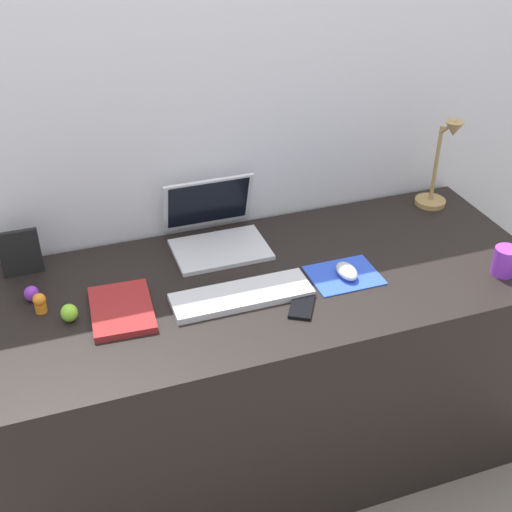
{
  "coord_description": "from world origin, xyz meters",
  "views": [
    {
      "loc": [
        -0.58,
        -1.55,
        1.89
      ],
      "look_at": [
        -0.04,
        0.0,
        0.83
      ],
      "focal_mm": 46.77,
      "sensor_mm": 36.0,
      "label": 1
    }
  ],
  "objects_px": {
    "notebook_pad": "(122,309)",
    "coffee_mug": "(505,261)",
    "picture_frame": "(20,253)",
    "toy_figurine_purple": "(32,294)",
    "toy_figurine_orange": "(40,303)",
    "toy_figurine_lime": "(69,313)",
    "laptop": "(215,228)",
    "keyboard": "(242,295)",
    "desk_lamp": "(441,166)",
    "mouse": "(347,271)",
    "cell_phone": "(302,305)"
  },
  "relations": [
    {
      "from": "toy_figurine_orange",
      "to": "toy_figurine_lime",
      "type": "relative_size",
      "value": 1.17
    },
    {
      "from": "notebook_pad",
      "to": "coffee_mug",
      "type": "relative_size",
      "value": 2.69
    },
    {
      "from": "keyboard",
      "to": "toy_figurine_lime",
      "type": "distance_m",
      "value": 0.48
    },
    {
      "from": "mouse",
      "to": "coffee_mug",
      "type": "xyz_separation_m",
      "value": [
        0.46,
        -0.14,
        0.02
      ]
    },
    {
      "from": "picture_frame",
      "to": "coffee_mug",
      "type": "relative_size",
      "value": 1.68
    },
    {
      "from": "notebook_pad",
      "to": "toy_figurine_orange",
      "type": "relative_size",
      "value": 3.94
    },
    {
      "from": "keyboard",
      "to": "mouse",
      "type": "height_order",
      "value": "mouse"
    },
    {
      "from": "picture_frame",
      "to": "toy_figurine_purple",
      "type": "xyz_separation_m",
      "value": [
        0.02,
        -0.15,
        -0.05
      ]
    },
    {
      "from": "laptop",
      "to": "keyboard",
      "type": "bearing_deg",
      "value": -92.63
    },
    {
      "from": "cell_phone",
      "to": "toy_figurine_purple",
      "type": "xyz_separation_m",
      "value": [
        -0.72,
        0.28,
        0.02
      ]
    },
    {
      "from": "keyboard",
      "to": "toy_figurine_orange",
      "type": "bearing_deg",
      "value": 167.3
    },
    {
      "from": "laptop",
      "to": "picture_frame",
      "type": "bearing_deg",
      "value": 178.49
    },
    {
      "from": "toy_figurine_lime",
      "to": "desk_lamp",
      "type": "bearing_deg",
      "value": 10.25
    },
    {
      "from": "mouse",
      "to": "toy_figurine_lime",
      "type": "distance_m",
      "value": 0.82
    },
    {
      "from": "picture_frame",
      "to": "toy_figurine_orange",
      "type": "height_order",
      "value": "picture_frame"
    },
    {
      "from": "coffee_mug",
      "to": "toy_figurine_purple",
      "type": "distance_m",
      "value": 1.41
    },
    {
      "from": "keyboard",
      "to": "desk_lamp",
      "type": "relative_size",
      "value": 1.19
    },
    {
      "from": "desk_lamp",
      "to": "toy_figurine_purple",
      "type": "height_order",
      "value": "desk_lamp"
    },
    {
      "from": "toy_figurine_orange",
      "to": "cell_phone",
      "type": "bearing_deg",
      "value": -17.33
    },
    {
      "from": "cell_phone",
      "to": "toy_figurine_lime",
      "type": "relative_size",
      "value": 2.47
    },
    {
      "from": "notebook_pad",
      "to": "desk_lamp",
      "type": "bearing_deg",
      "value": 15.24
    },
    {
      "from": "picture_frame",
      "to": "toy_figurine_lime",
      "type": "bearing_deg",
      "value": -69.0
    },
    {
      "from": "laptop",
      "to": "picture_frame",
      "type": "relative_size",
      "value": 2.0
    },
    {
      "from": "keyboard",
      "to": "mouse",
      "type": "relative_size",
      "value": 4.27
    },
    {
      "from": "toy_figurine_orange",
      "to": "coffee_mug",
      "type": "bearing_deg",
      "value": -11.17
    },
    {
      "from": "cell_phone",
      "to": "desk_lamp",
      "type": "distance_m",
      "value": 0.8
    },
    {
      "from": "notebook_pad",
      "to": "coffee_mug",
      "type": "distance_m",
      "value": 1.15
    },
    {
      "from": "desk_lamp",
      "to": "notebook_pad",
      "type": "xyz_separation_m",
      "value": [
        -1.17,
        -0.25,
        -0.15
      ]
    },
    {
      "from": "toy_figurine_orange",
      "to": "mouse",
      "type": "bearing_deg",
      "value": -8.1
    },
    {
      "from": "toy_figurine_purple",
      "to": "notebook_pad",
      "type": "bearing_deg",
      "value": -31.23
    },
    {
      "from": "mouse",
      "to": "keyboard",
      "type": "bearing_deg",
      "value": 179.73
    },
    {
      "from": "keyboard",
      "to": "desk_lamp",
      "type": "distance_m",
      "value": 0.89
    },
    {
      "from": "cell_phone",
      "to": "notebook_pad",
      "type": "relative_size",
      "value": 0.53
    },
    {
      "from": "keyboard",
      "to": "laptop",
      "type": "bearing_deg",
      "value": 87.37
    },
    {
      "from": "laptop",
      "to": "coffee_mug",
      "type": "bearing_deg",
      "value": -30.82
    },
    {
      "from": "desk_lamp",
      "to": "toy_figurine_purple",
      "type": "bearing_deg",
      "value": -175.7
    },
    {
      "from": "picture_frame",
      "to": "toy_figurine_lime",
      "type": "distance_m",
      "value": 0.31
    },
    {
      "from": "cell_phone",
      "to": "notebook_pad",
      "type": "height_order",
      "value": "notebook_pad"
    },
    {
      "from": "notebook_pad",
      "to": "toy_figurine_lime",
      "type": "bearing_deg",
      "value": 179.15
    },
    {
      "from": "mouse",
      "to": "toy_figurine_orange",
      "type": "relative_size",
      "value": 1.58
    },
    {
      "from": "keyboard",
      "to": "desk_lamp",
      "type": "bearing_deg",
      "value": 19.61
    },
    {
      "from": "cell_phone",
      "to": "notebook_pad",
      "type": "bearing_deg",
      "value": -166.25
    },
    {
      "from": "laptop",
      "to": "toy_figurine_orange",
      "type": "xyz_separation_m",
      "value": [
        -0.57,
        -0.2,
        -0.02
      ]
    },
    {
      "from": "keyboard",
      "to": "notebook_pad",
      "type": "bearing_deg",
      "value": 172.02
    },
    {
      "from": "keyboard",
      "to": "desk_lamp",
      "type": "xyz_separation_m",
      "value": [
        0.83,
        0.29,
        0.15
      ]
    },
    {
      "from": "laptop",
      "to": "notebook_pad",
      "type": "bearing_deg",
      "value": -142.15
    },
    {
      "from": "desk_lamp",
      "to": "picture_frame",
      "type": "height_order",
      "value": "desk_lamp"
    },
    {
      "from": "mouse",
      "to": "toy_figurine_orange",
      "type": "height_order",
      "value": "toy_figurine_orange"
    },
    {
      "from": "picture_frame",
      "to": "toy_figurine_purple",
      "type": "height_order",
      "value": "picture_frame"
    },
    {
      "from": "laptop",
      "to": "toy_figurine_orange",
      "type": "distance_m",
      "value": 0.6
    }
  ]
}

